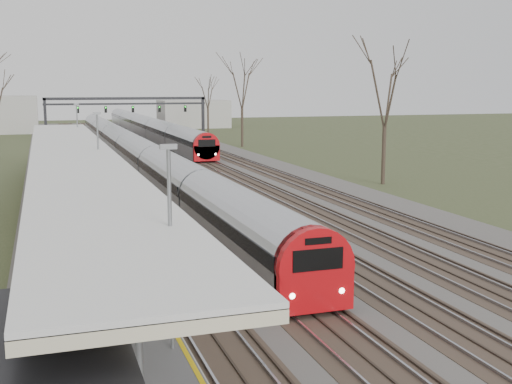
% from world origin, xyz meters
% --- Properties ---
extents(track_bed, '(24.00, 160.00, 0.22)m').
position_xyz_m(track_bed, '(0.26, 55.00, 0.06)').
color(track_bed, '#474442').
rests_on(track_bed, ground).
extents(platform, '(3.50, 69.00, 1.00)m').
position_xyz_m(platform, '(-9.05, 37.50, 0.50)').
color(platform, '#9E9B93').
rests_on(platform, ground).
extents(canopy, '(4.10, 50.00, 3.11)m').
position_xyz_m(canopy, '(-9.05, 32.99, 3.93)').
color(canopy, slate).
rests_on(canopy, platform).
extents(signal_gantry, '(21.00, 0.59, 6.08)m').
position_xyz_m(signal_gantry, '(0.29, 84.99, 4.91)').
color(signal_gantry, black).
rests_on(signal_gantry, ground).
extents(tree_east_far, '(5.00, 5.00, 10.30)m').
position_xyz_m(tree_east_far, '(14.00, 42.00, 7.29)').
color(tree_east_far, '#2D231C').
rests_on(tree_east_far, ground).
extents(train_near, '(2.62, 90.21, 3.05)m').
position_xyz_m(train_near, '(-2.50, 61.90, 1.48)').
color(train_near, '#A9ACB4').
rests_on(train_near, ground).
extents(train_far, '(2.62, 75.21, 3.05)m').
position_xyz_m(train_far, '(4.50, 96.47, 1.48)').
color(train_far, '#A9ACB4').
rests_on(train_far, ground).
extents(passenger, '(0.49, 0.66, 1.66)m').
position_xyz_m(passenger, '(-9.06, 17.45, 1.83)').
color(passenger, '#30465F').
rests_on(passenger, platform).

